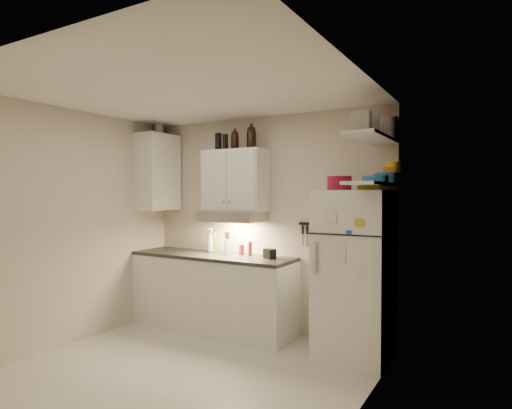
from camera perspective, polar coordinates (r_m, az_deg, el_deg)
The scene contains 36 objects.
floor at distance 4.31m, azimuth -9.61°, elevation -21.45°, with size 3.20×3.00×0.02m, color silver.
ceiling at distance 4.08m, azimuth -9.77°, elevation 14.81°, with size 3.20×3.00×0.02m, color white.
back_wall at distance 5.23m, azimuth 1.00°, elevation -2.55°, with size 3.20×0.02×2.60m, color beige.
left_wall at distance 5.17m, azimuth -23.53°, elevation -2.73°, with size 0.02×3.00×2.60m, color beige.
right_wall at distance 3.21m, azimuth 13.06°, elevation -5.15°, with size 0.02×3.00×2.60m, color beige.
base_cabinet at distance 5.40m, azimuth -5.86°, elevation -11.68°, with size 2.10×0.60×0.88m, color white.
countertop at distance 5.31m, azimuth -5.88°, elevation -6.84°, with size 2.10×0.62×0.04m, color #2D2A26.
upper_cabinet at distance 5.23m, azimuth -2.81°, elevation 3.20°, with size 0.80×0.33×0.75m, color white.
side_cabinet at distance 5.83m, azimuth -12.97°, elevation 4.22°, with size 0.33×0.55×1.00m, color white.
range_hood at distance 5.18m, azimuth -3.20°, elevation -1.60°, with size 0.76×0.46×0.12m, color silver.
fridge at distance 4.47m, azimuth 13.01°, elevation -9.09°, with size 0.70×0.68×1.70m, color white.
shelf_hi at distance 4.25m, azimuth 15.18°, elevation 8.62°, with size 0.30×0.95×0.03m, color white.
shelf_lo at distance 4.22m, azimuth 15.14°, elevation 2.68°, with size 0.30×0.95×0.03m, color white.
knife_strip at distance 4.90m, azimuth 8.02°, elevation -2.60°, with size 0.42×0.02×0.03m, color black.
dutch_oven at distance 4.34m, azimuth 11.06°, elevation 2.80°, with size 0.24×0.24×0.14m, color maroon.
book_stack at distance 4.24m, azimuth 14.75°, elevation 2.44°, with size 0.20×0.25×0.08m, color gold.
spice_jar at distance 4.32m, azimuth 14.34°, elevation 2.56°, with size 0.06×0.06×0.11m, color silver.
stock_pot at distance 4.61m, azimuth 16.50°, elevation 9.62°, with size 0.31×0.31×0.22m, color silver.
tin_a at distance 4.18m, azimuth 14.60°, elevation 10.46°, with size 0.22×0.19×0.22m, color #AAAAAD.
tin_b at distance 3.90m, azimuth 13.85°, elevation 10.70°, with size 0.16×0.16×0.16m, color #AAAAAD.
bowl_teal at distance 4.54m, azimuth 16.97°, elevation 3.41°, with size 0.26×0.26×0.10m, color #1D62A0.
bowl_orange at distance 4.61m, azimuth 17.86°, elevation 4.39°, with size 0.20×0.20×0.06m, color #BC7811.
bowl_yellow at distance 4.61m, azimuth 17.86°, elevation 5.09°, with size 0.16×0.16×0.05m, color gold.
plates at distance 4.19m, azimuth 15.63°, elevation 3.30°, with size 0.24×0.24×0.06m, color #1D62A0.
growler_a at distance 5.18m, azimuth -2.84°, elevation 8.64°, with size 0.10×0.10×0.23m, color black, non-canonical shape.
growler_b at distance 5.11m, azimuth -0.62°, elevation 8.99°, with size 0.11×0.11×0.27m, color black, non-canonical shape.
thermos_a at distance 5.30m, azimuth -4.12°, elevation 8.29°, with size 0.07×0.07×0.19m, color black.
thermos_b at distance 5.46m, azimuth -5.06°, elevation 8.27°, with size 0.08×0.08×0.23m, color black.
side_jar at distance 5.99m, azimuth -12.86°, elevation 9.64°, with size 0.11×0.11×0.15m, color silver.
soap_bottle at distance 5.46m, azimuth -5.96°, elevation -4.59°, with size 0.13×0.13×0.34m, color white.
pepper_mill at distance 5.17m, azimuth -0.82°, elevation -5.90°, with size 0.05×0.05×0.17m, color brown.
oil_bottle at distance 5.43m, azimuth -5.57°, elevation -5.05°, with size 0.05×0.05×0.26m, color #456B1A.
vinegar_bottle at distance 5.31m, azimuth -3.86°, elevation -5.14°, with size 0.06×0.06×0.27m, color black.
clear_bottle at distance 5.21m, azimuth -3.94°, elevation -5.73°, with size 0.06×0.06×0.19m, color silver.
red_jar at distance 5.22m, azimuth -1.94°, elevation -6.04°, with size 0.06×0.06×0.13m, color maroon.
caddy at distance 4.94m, azimuth 1.83°, elevation -6.57°, with size 0.13×0.09×0.11m, color black.
Camera 1 is at (2.55, -3.04, 1.67)m, focal length 30.00 mm.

